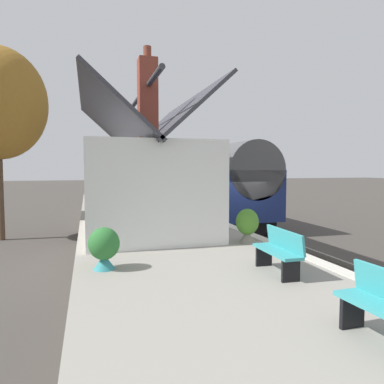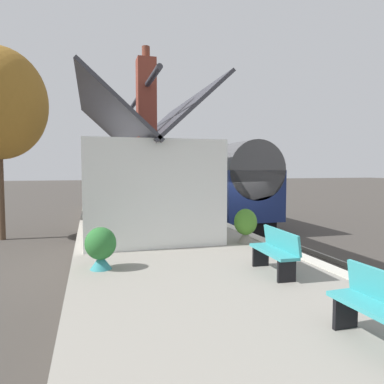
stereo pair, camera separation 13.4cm
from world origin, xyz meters
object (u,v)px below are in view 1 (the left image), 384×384
Objects in this scene: bench_mid_platform at (279,250)px; planter_under_sign at (205,209)px; planter_edge_far at (153,193)px; planter_bench_right at (247,224)px; train at (216,183)px; planter_edge_near at (148,193)px; bench_near_building at (143,193)px; planter_by_door at (114,194)px; planter_bench_left at (104,247)px; station_building at (141,183)px; station_sign_board at (160,184)px.

bench_mid_platform is 1.39× the size of planter_under_sign.
planter_edge_far is 0.77× the size of planter_bench_right.
planter_under_sign is (-11.60, 0.05, 0.16)m from planter_edge_far.
bench_mid_platform is 1.92× the size of planter_edge_far.
planter_edge_near is at bearing 23.98° from train.
bench_near_building is 13.81m from planter_bench_right.
bench_near_building reaches higher than planter_by_door.
planter_bench_left is (-17.98, 3.86, 0.17)m from planter_edge_near.
bench_near_building is at bearing 163.89° from planter_edge_near.
bench_near_building is at bearing 42.77° from train.
planter_by_door is 1.09× the size of planter_edge_far.
train is 11.06× the size of planter_bench_right.
bench_mid_platform is at bearing -173.59° from planter_by_door.
planter_edge_near is 0.86× the size of planter_under_sign.
planter_under_sign is at bearing -79.23° from station_building.
station_building is 8.76× the size of planter_edge_near.
planter_bench_left is at bearing 168.57° from bench_near_building.
station_building is at bearing 100.77° from planter_under_sign.
train reaches higher than bench_mid_platform.
station_building is at bearing 16.52° from bench_mid_platform.
bench_near_building is at bearing 5.28° from planter_under_sign.
planter_edge_near is 0.92× the size of planter_bench_right.
bench_near_building is at bearing -11.43° from planter_bench_left.
bench_mid_platform reaches higher than planter_edge_near.
train is 3.37m from station_sign_board.
planter_bench_left is (1.28, 3.37, -0.00)m from bench_mid_platform.
train reaches higher than station_sign_board.
planter_bench_left is 6.80m from planter_under_sign.
train reaches higher than planter_by_door.
station_sign_board reaches higher than planter_edge_far.
planter_edge_far is 11.61m from planter_under_sign.
bench_mid_platform is 14.37m from station_sign_board.
station_building reaches higher than planter_edge_far.
planter_bench_right is 4.36m from planter_bench_left.
planter_bench_left is (-5.00, 1.51, -1.12)m from station_building.
planter_edge_far is 0.82× the size of planter_bench_left.
bench_near_building is 0.90× the size of station_sign_board.
station_sign_board reaches higher than planter_edge_near.
planter_under_sign is (-10.91, -2.66, 0.12)m from planter_by_door.
planter_under_sign is (5.48, -4.04, 0.06)m from planter_bench_left.
train reaches higher than planter_edge_far.
planter_edge_near is at bearing 0.81° from planter_under_sign.
station_building is 5.44× the size of bench_mid_platform.
planter_bench_right is at bearing 179.82° from planter_edge_far.
train is 13.24m from bench_mid_platform.
train is at bearing -14.80° from bench_mid_platform.
train is 6.24m from planter_edge_far.
station_building reaches higher than planter_bench_right.
station_building is 10.61m from bench_near_building.
planter_bench_right is 11.45m from station_sign_board.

